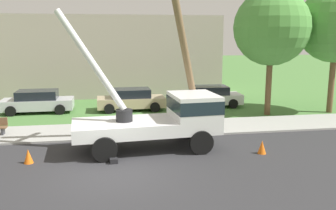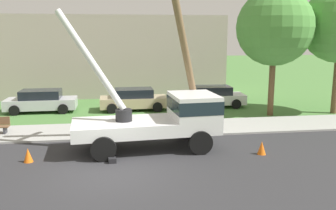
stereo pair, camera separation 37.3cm
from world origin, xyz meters
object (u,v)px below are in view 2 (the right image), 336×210
Objects in this scene: traffic_cone_behind at (28,155)px; roadside_tree_far at (275,28)px; leaning_utility_pole at (184,46)px; traffic_cone_curbside at (193,132)px; parked_sedan_silver at (41,101)px; traffic_cone_ahead at (262,148)px; utility_truck at (165,116)px; parked_sedan_tan at (134,99)px; parked_sedan_white at (212,96)px.

roadside_tree_far reaches higher than traffic_cone_behind.
leaning_utility_pole is 15.38× the size of traffic_cone_curbside.
parked_sedan_silver is 15.23m from roadside_tree_far.
roadside_tree_far reaches higher than traffic_cone_ahead.
utility_truck is 4.29m from traffic_cone_ahead.
roadside_tree_far reaches higher than utility_truck.
parked_sedan_silver is at bearing 136.48° from traffic_cone_ahead.
parked_sedan_tan is (-4.77, 9.89, 0.43)m from traffic_cone_ahead.
parked_sedan_white is (3.50, 7.79, -3.70)m from leaning_utility_pole.
utility_truck is at bearing -142.92° from roadside_tree_far.
utility_truck is 1.54× the size of parked_sedan_white.
utility_truck is at bearing -83.78° from parked_sedan_tan.
traffic_cone_ahead and traffic_cone_behind have the same top height.
traffic_cone_curbside is 0.07× the size of roadside_tree_far.
leaning_utility_pole is 15.38× the size of traffic_cone_behind.
traffic_cone_curbside is (0.56, 0.40, -4.13)m from leaning_utility_pole.
parked_sedan_tan is at bearing 104.56° from leaning_utility_pole.
parked_sedan_silver reaches higher than traffic_cone_ahead.
traffic_cone_curbside is at bearing 35.32° from leaning_utility_pole.
roadside_tree_far is at bearing -48.59° from parked_sedan_white.
parked_sedan_white is 6.27m from roadside_tree_far.
traffic_cone_ahead is at bearing -64.28° from parked_sedan_tan.
utility_truck is 12.35× the size of traffic_cone_ahead.
parked_sedan_silver is at bearing 128.38° from utility_truck.
parked_sedan_white is at bearing 3.90° from parked_sedan_tan.
parked_sedan_tan reaches higher than traffic_cone_behind.
utility_truck is at bearing -136.66° from leaning_utility_pole.
parked_sedan_silver is (-7.86, 7.69, -3.70)m from leaning_utility_pole.
traffic_cone_curbside is 0.13× the size of parked_sedan_tan.
traffic_cone_curbside is at bearing -143.97° from roadside_tree_far.
parked_sedan_silver reaches higher than traffic_cone_behind.
parked_sedan_white is at bearing 86.31° from traffic_cone_ahead.
traffic_cone_curbside is 0.13× the size of parked_sedan_silver.
traffic_cone_ahead is at bearing -41.04° from leaning_utility_pole.
traffic_cone_behind is 0.13× the size of parked_sedan_tan.
traffic_cone_curbside is (-2.28, 2.87, 0.00)m from traffic_cone_ahead.
traffic_cone_curbside is (7.12, 2.44, 0.00)m from traffic_cone_behind.
parked_sedan_white is at bearing 44.37° from traffic_cone_behind.
parked_sedan_silver is at bearing 167.67° from roadside_tree_far.
roadside_tree_far reaches higher than traffic_cone_curbside.
utility_truck is at bearing -117.29° from parked_sedan_white.
parked_sedan_tan and parked_sedan_white have the same top height.
parked_sedan_silver is 0.98× the size of parked_sedan_white.
leaning_utility_pole is at bearing -144.68° from traffic_cone_curbside.
traffic_cone_ahead is 14.76m from parked_sedan_silver.
traffic_cone_ahead is at bearing -93.69° from parked_sedan_white.
traffic_cone_curbside is 7.47m from parked_sedan_tan.
traffic_cone_ahead is at bearing -2.59° from traffic_cone_behind.
roadside_tree_far is (14.19, -3.10, 4.59)m from parked_sedan_silver.
parked_sedan_white is (11.36, 0.10, 0.00)m from parked_sedan_silver.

